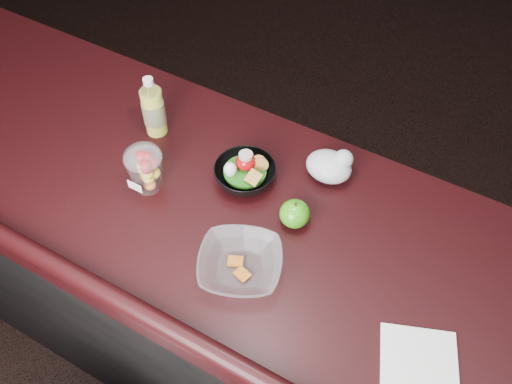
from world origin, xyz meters
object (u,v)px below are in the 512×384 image
at_px(snack_bowl, 245,173).
at_px(takeout_bowl, 240,264).
at_px(green_apple, 295,214).
at_px(fruit_cup, 145,168).
at_px(lemonade_bottle, 154,110).

bearing_deg(snack_bowl, takeout_bowl, -61.90).
bearing_deg(takeout_bowl, snack_bowl, 118.10).
xyz_separation_m(green_apple, takeout_bowl, (-0.05, -0.18, -0.01)).
bearing_deg(snack_bowl, fruit_cup, -145.91).
bearing_deg(green_apple, takeout_bowl, -104.10).
relative_size(lemonade_bottle, snack_bowl, 0.89).
distance_m(fruit_cup, takeout_bowl, 0.35).
bearing_deg(takeout_bowl, lemonade_bottle, 147.66).
distance_m(green_apple, takeout_bowl, 0.19).
distance_m(lemonade_bottle, takeout_bowl, 0.52).
height_order(fruit_cup, snack_bowl, fruit_cup).
height_order(fruit_cup, takeout_bowl, fruit_cup).
height_order(fruit_cup, green_apple, fruit_cup).
relative_size(green_apple, takeout_bowl, 0.31).
bearing_deg(fruit_cup, lemonade_bottle, 119.62).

